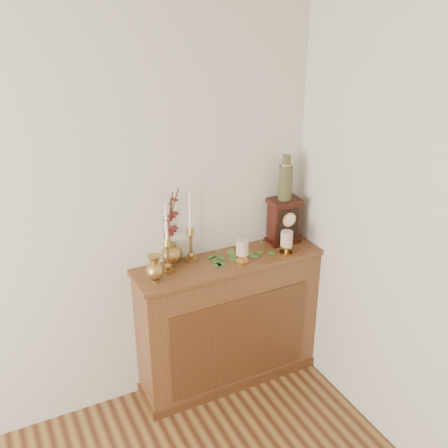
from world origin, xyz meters
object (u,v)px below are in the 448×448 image
bud_vase (155,269)px  candlestick_center (191,239)px  mantel_clock (284,221)px  ginger_jar (171,228)px  ceramic_vase (286,180)px  candlestick_left (167,250)px

bud_vase → candlestick_center: bearing=26.9°
candlestick_center → mantel_clock: size_ratio=1.50×
ginger_jar → ceramic_vase: (0.76, -0.08, 0.22)m
candlestick_left → candlestick_center: size_ratio=0.96×
candlestick_left → ceramic_vase: bearing=2.8°
mantel_clock → ginger_jar: bearing=176.2°
candlestick_center → mantel_clock: 0.65m
ceramic_vase → ginger_jar: bearing=173.8°
candlestick_left → ceramic_vase: (0.83, 0.04, 0.29)m
mantel_clock → candlestick_center: bearing=-179.9°
mantel_clock → ceramic_vase: bearing=90.0°
bud_vase → mantel_clock: size_ratio=0.55×
candlestick_center → bud_vase: 0.33m
bud_vase → ceramic_vase: ceramic_vase is taller
bud_vase → mantel_clock: bearing=7.2°
mantel_clock → ceramic_vase: 0.29m
candlestick_left → ginger_jar: 0.16m
candlestick_left → mantel_clock: bearing=2.6°
candlestick_left → ginger_jar: size_ratio=0.89×
ginger_jar → mantel_clock: bearing=-6.4°
candlestick_center → mantel_clock: (0.65, -0.03, -0.00)m
mantel_clock → bud_vase: bearing=-170.3°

